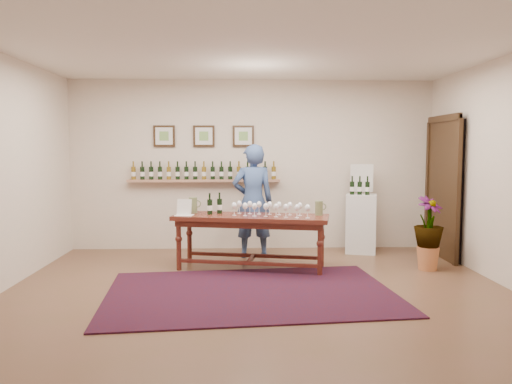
{
  "coord_description": "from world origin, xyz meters",
  "views": [
    {
      "loc": [
        -0.23,
        -5.8,
        1.68
      ],
      "look_at": [
        0.0,
        0.8,
        1.1
      ],
      "focal_mm": 35.0,
      "sensor_mm": 36.0,
      "label": 1
    }
  ],
  "objects_px": {
    "display_pedestal": "(361,223)",
    "potted_plant": "(429,233)",
    "tasting_table": "(251,223)",
    "person": "(253,201)"
  },
  "relations": [
    {
      "from": "person",
      "to": "display_pedestal",
      "type": "bearing_deg",
      "value": -176.95
    },
    {
      "from": "display_pedestal",
      "to": "potted_plant",
      "type": "distance_m",
      "value": 1.37
    },
    {
      "from": "tasting_table",
      "to": "potted_plant",
      "type": "distance_m",
      "value": 2.45
    },
    {
      "from": "tasting_table",
      "to": "person",
      "type": "height_order",
      "value": "person"
    },
    {
      "from": "display_pedestal",
      "to": "potted_plant",
      "type": "bearing_deg",
      "value": -62.02
    },
    {
      "from": "display_pedestal",
      "to": "person",
      "type": "xyz_separation_m",
      "value": [
        -1.76,
        -0.29,
        0.4
      ]
    },
    {
      "from": "potted_plant",
      "to": "person",
      "type": "xyz_separation_m",
      "value": [
        -2.4,
        0.92,
        0.36
      ]
    },
    {
      "from": "display_pedestal",
      "to": "potted_plant",
      "type": "xyz_separation_m",
      "value": [
        0.64,
        -1.21,
        0.04
      ]
    },
    {
      "from": "tasting_table",
      "to": "person",
      "type": "bearing_deg",
      "value": 98.27
    },
    {
      "from": "tasting_table",
      "to": "display_pedestal",
      "type": "distance_m",
      "value": 2.1
    }
  ]
}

